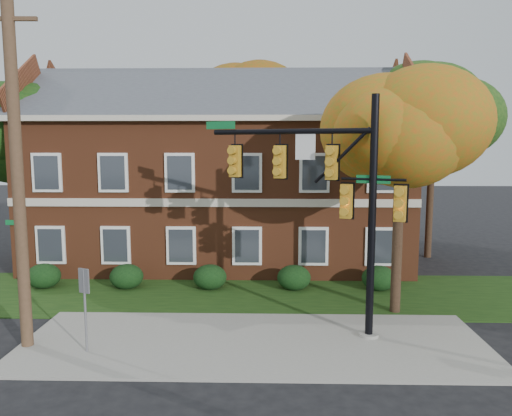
{
  "coord_description": "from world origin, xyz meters",
  "views": [
    {
      "loc": [
        0.42,
        -13.47,
        6.0
      ],
      "look_at": [
        0.01,
        3.0,
        3.91
      ],
      "focal_mm": 35.0,
      "sensor_mm": 36.0,
      "label": 1
    }
  ],
  "objects_px": {
    "traffic_signal": "(329,189)",
    "tree_near_right": "(409,125)",
    "hedge_left": "(127,277)",
    "hedge_far_right": "(379,278)",
    "hedge_center": "(210,277)",
    "apartment_building": "(221,165)",
    "hedge_right": "(294,278)",
    "tree_left_rear": "(20,131)",
    "tree_right_rear": "(442,103)",
    "hedge_far_left": "(44,276)",
    "tree_far_rear": "(252,101)",
    "utility_pole": "(17,174)",
    "sign_post": "(85,296)"
  },
  "relations": [
    {
      "from": "apartment_building",
      "to": "sign_post",
      "type": "relative_size",
      "value": 7.44
    },
    {
      "from": "hedge_right",
      "to": "tree_left_rear",
      "type": "relative_size",
      "value": 0.16
    },
    {
      "from": "hedge_far_left",
      "to": "tree_right_rear",
      "type": "height_order",
      "value": "tree_right_rear"
    },
    {
      "from": "hedge_right",
      "to": "hedge_far_right",
      "type": "height_order",
      "value": "same"
    },
    {
      "from": "tree_far_rear",
      "to": "sign_post",
      "type": "bearing_deg",
      "value": -101.9
    },
    {
      "from": "apartment_building",
      "to": "hedge_left",
      "type": "xyz_separation_m",
      "value": [
        -3.5,
        -5.25,
        -4.46
      ]
    },
    {
      "from": "tree_far_rear",
      "to": "traffic_signal",
      "type": "xyz_separation_m",
      "value": [
        2.98,
        -17.79,
        -4.2
      ]
    },
    {
      "from": "tree_far_rear",
      "to": "hedge_center",
      "type": "bearing_deg",
      "value": -95.85
    },
    {
      "from": "apartment_building",
      "to": "sign_post",
      "type": "height_order",
      "value": "apartment_building"
    },
    {
      "from": "hedge_far_right",
      "to": "tree_near_right",
      "type": "distance_m",
      "value": 6.77
    },
    {
      "from": "tree_near_right",
      "to": "utility_pole",
      "type": "distance_m",
      "value": 12.49
    },
    {
      "from": "hedge_far_right",
      "to": "hedge_right",
      "type": "bearing_deg",
      "value": 180.0
    },
    {
      "from": "apartment_building",
      "to": "hedge_left",
      "type": "distance_m",
      "value": 7.73
    },
    {
      "from": "hedge_far_left",
      "to": "hedge_left",
      "type": "relative_size",
      "value": 1.0
    },
    {
      "from": "hedge_far_left",
      "to": "hedge_left",
      "type": "height_order",
      "value": "same"
    },
    {
      "from": "hedge_far_right",
      "to": "tree_far_rear",
      "type": "height_order",
      "value": "tree_far_rear"
    },
    {
      "from": "hedge_center",
      "to": "sign_post",
      "type": "bearing_deg",
      "value": -113.12
    },
    {
      "from": "tree_near_right",
      "to": "traffic_signal",
      "type": "bearing_deg",
      "value": -147.44
    },
    {
      "from": "apartment_building",
      "to": "tree_left_rear",
      "type": "height_order",
      "value": "apartment_building"
    },
    {
      "from": "hedge_right",
      "to": "traffic_signal",
      "type": "bearing_deg",
      "value": -80.11
    },
    {
      "from": "hedge_center",
      "to": "tree_left_rear",
      "type": "relative_size",
      "value": 0.16
    },
    {
      "from": "sign_post",
      "to": "apartment_building",
      "type": "bearing_deg",
      "value": 101.26
    },
    {
      "from": "tree_near_right",
      "to": "tree_far_rear",
      "type": "bearing_deg",
      "value": 110.27
    },
    {
      "from": "hedge_far_right",
      "to": "tree_far_rear",
      "type": "xyz_separation_m",
      "value": [
        -5.66,
        13.09,
        8.32
      ]
    },
    {
      "from": "hedge_far_left",
      "to": "tree_far_rear",
      "type": "height_order",
      "value": "tree_far_rear"
    },
    {
      "from": "hedge_center",
      "to": "tree_near_right",
      "type": "distance_m",
      "value": 9.9
    },
    {
      "from": "hedge_far_right",
      "to": "traffic_signal",
      "type": "height_order",
      "value": "traffic_signal"
    },
    {
      "from": "utility_pole",
      "to": "hedge_left",
      "type": "bearing_deg",
      "value": 76.51
    },
    {
      "from": "tree_far_rear",
      "to": "traffic_signal",
      "type": "height_order",
      "value": "tree_far_rear"
    },
    {
      "from": "tree_right_rear",
      "to": "traffic_signal",
      "type": "height_order",
      "value": "tree_right_rear"
    },
    {
      "from": "hedge_right",
      "to": "tree_left_rear",
      "type": "distance_m",
      "value": 15.17
    },
    {
      "from": "hedge_left",
      "to": "hedge_right",
      "type": "relative_size",
      "value": 1.0
    },
    {
      "from": "hedge_left",
      "to": "hedge_far_right",
      "type": "xyz_separation_m",
      "value": [
        10.5,
        0.0,
        0.0
      ]
    },
    {
      "from": "hedge_far_right",
      "to": "traffic_signal",
      "type": "bearing_deg",
      "value": -119.77
    },
    {
      "from": "utility_pole",
      "to": "hedge_right",
      "type": "bearing_deg",
      "value": 34.58
    },
    {
      "from": "traffic_signal",
      "to": "tree_near_right",
      "type": "bearing_deg",
      "value": 54.83
    },
    {
      "from": "utility_pole",
      "to": "apartment_building",
      "type": "bearing_deg",
      "value": 65.3
    },
    {
      "from": "hedge_center",
      "to": "tree_far_rear",
      "type": "xyz_separation_m",
      "value": [
        1.34,
        13.09,
        8.32
      ]
    },
    {
      "from": "hedge_left",
      "to": "sign_post",
      "type": "relative_size",
      "value": 0.55
    },
    {
      "from": "hedge_center",
      "to": "tree_right_rear",
      "type": "xyz_separation_m",
      "value": [
        11.31,
        6.11,
        7.6
      ]
    },
    {
      "from": "hedge_far_right",
      "to": "utility_pole",
      "type": "bearing_deg",
      "value": -152.38
    },
    {
      "from": "tree_left_rear",
      "to": "traffic_signal",
      "type": "distance_m",
      "value": 16.72
    },
    {
      "from": "sign_post",
      "to": "hedge_center",
      "type": "bearing_deg",
      "value": 91.46
    },
    {
      "from": "apartment_building",
      "to": "tree_left_rear",
      "type": "relative_size",
      "value": 2.12
    },
    {
      "from": "hedge_right",
      "to": "tree_right_rear",
      "type": "bearing_deg",
      "value": 38.02
    },
    {
      "from": "tree_near_right",
      "to": "tree_right_rear",
      "type": "xyz_separation_m",
      "value": [
        4.09,
        8.95,
        1.45
      ]
    },
    {
      "from": "hedge_center",
      "to": "hedge_far_right",
      "type": "bearing_deg",
      "value": 0.0
    },
    {
      "from": "traffic_signal",
      "to": "hedge_center",
      "type": "bearing_deg",
      "value": 154.91
    },
    {
      "from": "traffic_signal",
      "to": "apartment_building",
      "type": "bearing_deg",
      "value": 135.74
    },
    {
      "from": "apartment_building",
      "to": "utility_pole",
      "type": "bearing_deg",
      "value": -112.56
    }
  ]
}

